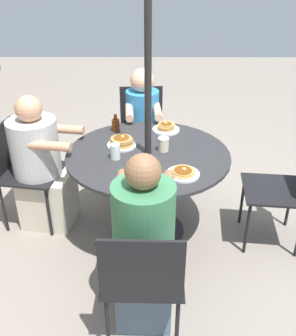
{
  "coord_description": "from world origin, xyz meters",
  "views": [
    {
      "loc": [
        -2.62,
        -0.01,
        2.06
      ],
      "look_at": [
        0.0,
        0.0,
        0.59
      ],
      "focal_mm": 42.0,
      "sensor_mm": 36.0,
      "label": 1
    }
  ],
  "objects_px": {
    "diner_west": "(144,251)",
    "diner_east": "(143,130)",
    "pancake_plate_a": "(122,142)",
    "pancake_plate_b": "(183,173)",
    "patio_chair_north": "(287,185)",
    "drinking_glass_a": "(115,151)",
    "patio_chair_west": "(143,275)",
    "syrup_bottle": "(116,125)",
    "diner_south": "(41,169)",
    "patio_chair_south": "(21,167)",
    "patio_chair_east": "(142,125)",
    "pancake_plate_c": "(166,128)",
    "pancake_plate_d": "(142,172)",
    "coffee_cup": "(163,144)",
    "patio_table": "(148,169)"
  },
  "relations": [
    {
      "from": "patio_chair_north",
      "to": "diner_south",
      "type": "height_order",
      "value": "diner_south"
    },
    {
      "from": "patio_chair_east",
      "to": "patio_chair_south",
      "type": "relative_size",
      "value": 1.0
    },
    {
      "from": "pancake_plate_c",
      "to": "syrup_bottle",
      "type": "bearing_deg",
      "value": 91.05
    },
    {
      "from": "pancake_plate_b",
      "to": "pancake_plate_d",
      "type": "bearing_deg",
      "value": 87.88
    },
    {
      "from": "patio_chair_north",
      "to": "pancake_plate_a",
      "type": "relative_size",
      "value": 3.8
    },
    {
      "from": "patio_chair_east",
      "to": "syrup_bottle",
      "type": "distance_m",
      "value": 0.72
    },
    {
      "from": "patio_chair_north",
      "to": "pancake_plate_c",
      "type": "relative_size",
      "value": 3.8
    },
    {
      "from": "pancake_plate_b",
      "to": "syrup_bottle",
      "type": "height_order",
      "value": "syrup_bottle"
    },
    {
      "from": "diner_south",
      "to": "drinking_glass_a",
      "type": "relative_size",
      "value": 9.95
    },
    {
      "from": "patio_chair_south",
      "to": "pancake_plate_b",
      "type": "height_order",
      "value": "patio_chair_south"
    },
    {
      "from": "diner_east",
      "to": "diner_south",
      "type": "relative_size",
      "value": 1.0
    },
    {
      "from": "diner_south",
      "to": "patio_chair_west",
      "type": "height_order",
      "value": "diner_south"
    },
    {
      "from": "diner_east",
      "to": "drinking_glass_a",
      "type": "relative_size",
      "value": 9.9
    },
    {
      "from": "pancake_plate_b",
      "to": "patio_chair_west",
      "type": "bearing_deg",
      "value": 159.95
    },
    {
      "from": "patio_chair_west",
      "to": "syrup_bottle",
      "type": "height_order",
      "value": "syrup_bottle"
    },
    {
      "from": "patio_chair_south",
      "to": "pancake_plate_b",
      "type": "bearing_deg",
      "value": 77.76
    },
    {
      "from": "patio_chair_south",
      "to": "coffee_cup",
      "type": "height_order",
      "value": "patio_chair_south"
    },
    {
      "from": "coffee_cup",
      "to": "syrup_bottle",
      "type": "bearing_deg",
      "value": 46.64
    },
    {
      "from": "patio_chair_south",
      "to": "syrup_bottle",
      "type": "distance_m",
      "value": 0.85
    },
    {
      "from": "patio_chair_east",
      "to": "drinking_glass_a",
      "type": "distance_m",
      "value": 1.18
    },
    {
      "from": "syrup_bottle",
      "to": "drinking_glass_a",
      "type": "height_order",
      "value": "syrup_bottle"
    },
    {
      "from": "patio_chair_east",
      "to": "pancake_plate_a",
      "type": "bearing_deg",
      "value": 77.9
    },
    {
      "from": "patio_chair_north",
      "to": "pancake_plate_a",
      "type": "xyz_separation_m",
      "value": [
        0.23,
        1.25,
        0.24
      ]
    },
    {
      "from": "patio_chair_west",
      "to": "pancake_plate_c",
      "type": "relative_size",
      "value": 3.8
    },
    {
      "from": "diner_south",
      "to": "pancake_plate_b",
      "type": "relative_size",
      "value": 4.94
    },
    {
      "from": "pancake_plate_a",
      "to": "pancake_plate_b",
      "type": "xyz_separation_m",
      "value": [
        -0.45,
        -0.44,
        -0.02
      ]
    },
    {
      "from": "diner_west",
      "to": "pancake_plate_b",
      "type": "bearing_deg",
      "value": 66.13
    },
    {
      "from": "patio_chair_west",
      "to": "syrup_bottle",
      "type": "distance_m",
      "value": 1.5
    },
    {
      "from": "diner_west",
      "to": "patio_chair_south",
      "type": "bearing_deg",
      "value": 135.73
    },
    {
      "from": "patio_chair_south",
      "to": "coffee_cup",
      "type": "bearing_deg",
      "value": 92.86
    },
    {
      "from": "patio_chair_west",
      "to": "pancake_plate_b",
      "type": "distance_m",
      "value": 0.8
    },
    {
      "from": "coffee_cup",
      "to": "pancake_plate_b",
      "type": "bearing_deg",
      "value": -162.01
    },
    {
      "from": "patio_chair_north",
      "to": "patio_chair_south",
      "type": "xyz_separation_m",
      "value": [
        0.27,
        2.08,
        0.0
      ]
    },
    {
      "from": "pancake_plate_a",
      "to": "pancake_plate_d",
      "type": "xyz_separation_m",
      "value": [
        -0.44,
        -0.17,
        -0.01
      ]
    },
    {
      "from": "patio_table",
      "to": "pancake_plate_d",
      "type": "bearing_deg",
      "value": 173.11
    },
    {
      "from": "patio_table",
      "to": "pancake_plate_a",
      "type": "distance_m",
      "value": 0.29
    },
    {
      "from": "patio_chair_east",
      "to": "drinking_glass_a",
      "type": "xyz_separation_m",
      "value": [
        -1.13,
        0.17,
        0.27
      ]
    },
    {
      "from": "patio_chair_north",
      "to": "drinking_glass_a",
      "type": "bearing_deg",
      "value": 95.07
    },
    {
      "from": "patio_chair_east",
      "to": "pancake_plate_c",
      "type": "distance_m",
      "value": 0.71
    },
    {
      "from": "patio_chair_south",
      "to": "drinking_glass_a",
      "type": "height_order",
      "value": "patio_chair_south"
    },
    {
      "from": "pancake_plate_b",
      "to": "diner_east",
      "type": "bearing_deg",
      "value": 13.56
    },
    {
      "from": "pancake_plate_b",
      "to": "pancake_plate_c",
      "type": "bearing_deg",
      "value": 6.61
    },
    {
      "from": "coffee_cup",
      "to": "diner_east",
      "type": "bearing_deg",
      "value": 11.54
    },
    {
      "from": "patio_table",
      "to": "drinking_glass_a",
      "type": "bearing_deg",
      "value": 110.37
    },
    {
      "from": "diner_south",
      "to": "syrup_bottle",
      "type": "distance_m",
      "value": 0.71
    },
    {
      "from": "diner_west",
      "to": "diner_east",
      "type": "bearing_deg",
      "value": 92.46
    },
    {
      "from": "patio_chair_east",
      "to": "drinking_glass_a",
      "type": "relative_size",
      "value": 7.65
    },
    {
      "from": "pancake_plate_c",
      "to": "drinking_glass_a",
      "type": "distance_m",
      "value": 0.63
    },
    {
      "from": "patio_chair_south",
      "to": "patio_chair_north",
      "type": "bearing_deg",
      "value": 91.36
    },
    {
      "from": "diner_east",
      "to": "patio_chair_west",
      "type": "distance_m",
      "value": 1.92
    }
  ]
}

